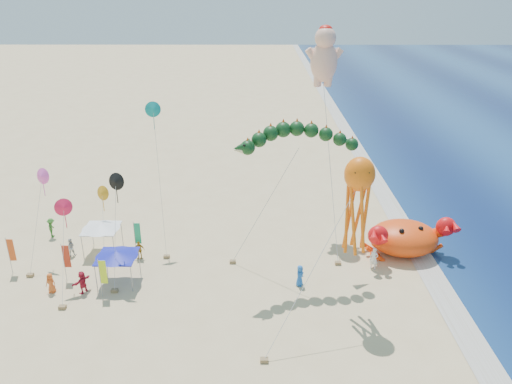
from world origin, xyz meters
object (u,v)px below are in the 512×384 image
canopy_blue (117,254)px  canopy_white (101,226)px  octopus_kite (357,198)px  cherub_kite (324,55)px  dragon_kite (297,142)px  crab_inflatable (404,237)px

canopy_blue → canopy_white: 5.33m
octopus_kite → canopy_white: size_ratio=3.59×
cherub_kite → octopus_kite: size_ratio=1.61×
cherub_kite → canopy_white: bearing=-161.2°
dragon_kite → canopy_blue: (-13.59, -1.80, -8.35)m
dragon_kite → cherub_kite: (2.86, 9.34, 4.96)m
octopus_kite → canopy_blue: size_ratio=3.55×
crab_inflatable → canopy_white: bearing=179.8°
octopus_kite → canopy_white: (-19.80, 7.82, -6.03)m
dragon_kite → canopy_blue: bearing=-172.4°
dragon_kite → octopus_kite: (3.65, -4.94, -2.32)m
crab_inflatable → canopy_blue: size_ratio=2.48×
dragon_kite → canopy_white: (-16.15, 2.88, -8.35)m
crab_inflatable → cherub_kite: 17.04m
octopus_kite → canopy_blue: bearing=169.7°
crab_inflatable → canopy_blue: (-23.18, -4.58, 0.92)m
crab_inflatable → cherub_kite: cherub_kite is taller
octopus_kite → crab_inflatable: bearing=52.5°
crab_inflatable → octopus_kite: (-5.93, -7.73, 6.95)m
crab_inflatable → canopy_white: (-25.73, 0.10, 0.92)m
canopy_white → cherub_kite: bearing=18.8°
dragon_kite → octopus_kite: size_ratio=1.05×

